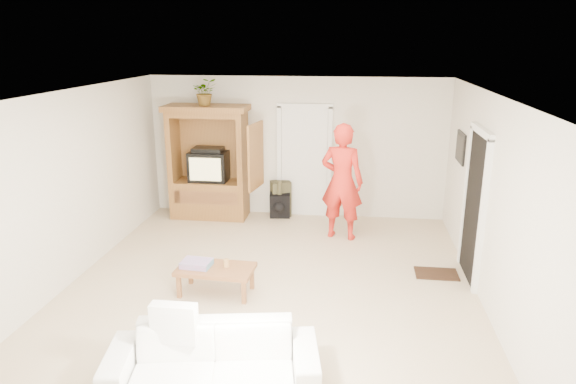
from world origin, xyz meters
The scene contains 19 objects.
floor centered at (0.00, 0.00, 0.00)m, with size 6.00×6.00×0.00m, color tan.
ceiling centered at (0.00, 0.00, 2.60)m, with size 6.00×6.00×0.00m, color white.
wall_back centered at (0.00, 3.00, 1.30)m, with size 5.50×5.50×0.00m, color silver.
wall_front centered at (0.00, -3.00, 1.30)m, with size 5.50×5.50×0.00m, color silver.
wall_left centered at (-2.75, 0.00, 1.30)m, with size 6.00×6.00×0.00m, color silver.
wall_right centered at (2.75, 0.00, 1.30)m, with size 6.00×6.00×0.00m, color silver.
armoire centered at (-1.58, 2.66, 0.91)m, with size 1.82×1.14×2.10m.
door_back centered at (0.15, 2.97, 1.02)m, with size 0.85×0.05×2.04m, color white.
doorway_right centered at (2.73, 0.60, 1.02)m, with size 0.05×0.90×2.04m, color black.
framed_picture centered at (2.73, 1.90, 1.60)m, with size 0.03×0.60×0.48m, color black.
doormat centered at (2.30, 0.60, 0.01)m, with size 0.60×0.40×0.02m, color #382316.
plant centered at (-1.60, 2.63, 2.34)m, with size 0.43×0.37×0.48m, color #4C7238.
man centered at (0.88, 1.88, 0.98)m, with size 0.71×0.47×1.96m, color red.
sofa centered at (-0.20, -2.23, 0.29)m, with size 2.01×0.78×0.59m, color white.
coffee_table centered at (-0.68, -0.36, 0.32)m, with size 1.02×0.59×0.37m.
towel centered at (-0.93, -0.36, 0.41)m, with size 0.38×0.28×0.08m, color #F3519B.
candle centered at (-0.55, -0.31, 0.42)m, with size 0.08×0.08×0.10m, color tan.
backpack_black centered at (-0.28, 2.74, 0.23)m, with size 0.38×0.22×0.46m, color black, non-canonical shape.
backpack_olive centered at (-0.28, 2.85, 0.34)m, with size 0.36×0.26×0.68m, color #47442B, non-canonical shape.
Camera 1 is at (1.06, -6.33, 3.23)m, focal length 32.00 mm.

